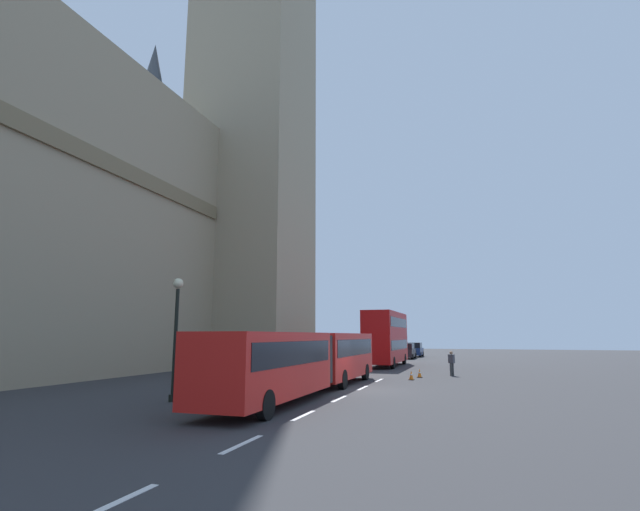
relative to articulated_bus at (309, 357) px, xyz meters
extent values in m
plane|color=#333335|center=(2.07, -1.99, -1.75)|extent=(160.00, 160.00, 0.00)
cube|color=silver|center=(-15.36, -1.99, -1.74)|extent=(2.20, 0.16, 0.01)
cube|color=silver|center=(-10.76, -1.99, -1.74)|extent=(2.20, 0.16, 0.01)
cube|color=silver|center=(-6.16, -1.99, -1.74)|extent=(2.20, 0.16, 0.01)
cube|color=silver|center=(-1.56, -1.99, -1.74)|extent=(2.20, 0.16, 0.01)
cube|color=silver|center=(3.04, -1.99, -1.74)|extent=(2.20, 0.16, 0.01)
cube|color=silver|center=(7.64, -1.99, -1.74)|extent=(2.20, 0.16, 0.01)
cube|color=tan|center=(21.16, 14.01, 27.45)|extent=(10.76, 10.76, 58.40)
cone|color=#383D42|center=(9.40, 18.01, 23.94)|extent=(2.40, 2.40, 5.64)
cube|color=red|center=(4.82, 0.01, -0.10)|extent=(8.75, 2.50, 2.50)
cube|color=black|center=(4.82, 0.01, 0.35)|extent=(8.05, 2.54, 0.90)
cube|color=red|center=(-4.83, 0.01, -0.10)|extent=(8.75, 2.50, 2.50)
cube|color=black|center=(-4.83, 0.01, 0.35)|extent=(8.05, 2.54, 0.90)
cylinder|color=#2D2D2D|center=(0.00, 0.01, -0.10)|extent=(2.38, 2.38, 2.25)
cylinder|color=black|center=(7.62, -1.12, -1.25)|extent=(1.00, 0.30, 1.00)
cylinder|color=black|center=(2.19, -1.12, -1.25)|extent=(1.00, 0.30, 1.00)
cylinder|color=black|center=(-7.45, -1.12, -1.25)|extent=(1.00, 0.30, 1.00)
cube|color=#B20F0F|center=(21.56, 0.01, -0.15)|extent=(10.42, 2.50, 2.40)
cube|color=black|center=(21.56, 0.01, 0.20)|extent=(9.38, 2.54, 0.84)
cube|color=#B20F0F|center=(21.56, 0.01, 2.10)|extent=(10.22, 2.50, 2.10)
cube|color=black|center=(21.56, 0.01, 2.20)|extent=(9.38, 2.54, 0.84)
cylinder|color=black|center=(24.90, -1.12, -1.25)|extent=(1.00, 0.30, 1.00)
cylinder|color=black|center=(18.23, -1.12, -1.25)|extent=(1.00, 0.30, 1.00)
cube|color=black|center=(36.29, 0.17, -1.05)|extent=(4.40, 1.80, 0.90)
cube|color=black|center=(36.09, 0.17, -0.25)|extent=(2.46, 1.66, 0.70)
cylinder|color=black|center=(37.70, -0.64, -1.43)|extent=(0.64, 0.30, 0.64)
cylinder|color=black|center=(34.88, -0.64, -1.43)|extent=(0.64, 0.30, 0.64)
cube|color=navy|center=(42.00, -0.16, -1.05)|extent=(4.40, 1.80, 0.90)
cube|color=black|center=(41.80, -0.16, -0.25)|extent=(2.46, 1.66, 0.70)
cylinder|color=black|center=(43.40, -0.97, -1.43)|extent=(0.64, 0.30, 0.64)
cylinder|color=black|center=(40.59, -0.97, -1.43)|extent=(0.64, 0.30, 0.64)
cube|color=black|center=(8.57, -3.88, -1.73)|extent=(0.36, 0.36, 0.03)
cone|color=orange|center=(8.57, -3.88, -1.44)|extent=(0.28, 0.28, 0.55)
cylinder|color=white|center=(8.57, -3.88, -1.41)|extent=(0.17, 0.17, 0.08)
cube|color=black|center=(10.43, -4.19, -1.73)|extent=(0.36, 0.36, 0.03)
cone|color=orange|center=(10.43, -4.19, -1.44)|extent=(0.28, 0.28, 0.55)
cylinder|color=white|center=(10.43, -4.19, -1.41)|extent=(0.17, 0.17, 0.08)
cylinder|color=black|center=(-4.61, 4.51, -1.60)|extent=(0.32, 0.32, 0.30)
cylinder|color=black|center=(-4.61, 4.51, 0.65)|extent=(0.16, 0.16, 4.80)
sphere|color=beige|center=(-4.61, 4.51, 3.30)|extent=(0.44, 0.44, 0.44)
cylinder|color=#333333|center=(12.53, -6.13, -1.32)|extent=(0.16, 0.16, 0.86)
cylinder|color=#333333|center=(12.70, -6.24, -1.32)|extent=(0.16, 0.16, 0.86)
cube|color=#3F3F47|center=(12.61, -6.19, -0.59)|extent=(0.42, 0.47, 0.60)
sphere|color=#936B4C|center=(12.61, -6.19, -0.17)|extent=(0.22, 0.22, 0.22)
camera|label=1|loc=(-22.23, -7.86, 1.02)|focal=26.28mm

